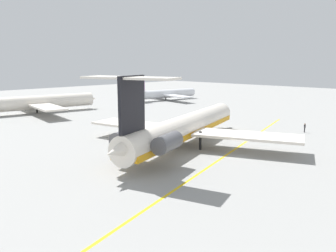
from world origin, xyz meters
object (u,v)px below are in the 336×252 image
Objects in this scene: airliner_mid_left at (40,102)px; ground_crew_near_tail at (135,114)px; main_jetliner at (183,127)px; ground_crew_near_nose at (305,127)px; airliner_mid_right at (167,94)px.

airliner_mid_left reaches higher than ground_crew_near_tail.
ground_crew_near_nose is (25.94, -9.74, -2.18)m from main_jetliner.
airliner_mid_right is at bearing 163.45° from ground_crew_near_tail.
main_jetliner reaches higher than airliner_mid_right.
airliner_mid_right is at bearing 5.82° from airliner_mid_left.
airliner_mid_left is 28.61m from ground_crew_near_tail.
ground_crew_near_nose is 1.11× the size of ground_crew_near_tail.
ground_crew_near_tail is at bearing -44.52° from ground_crew_near_nose.
ground_crew_near_nose is 39.81m from ground_crew_near_tail.
ground_crew_near_tail is at bearing -55.05° from airliner_mid_left.
ground_crew_near_tail is (14.79, 28.48, -2.30)m from main_jetliner.
ground_crew_near_nose is at bearing -36.78° from main_jetliner.
main_jetliner is at bearing 13.56° from ground_crew_near_tail.
airliner_mid_right is (50.26, 51.03, -0.97)m from main_jetliner.
airliner_mid_left is (2.64, 54.32, -0.39)m from main_jetliner.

